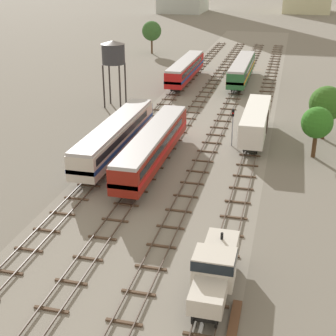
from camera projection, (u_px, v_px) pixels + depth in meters
ground_plane at (209, 113)px, 71.39m from camera, size 480.00×480.00×0.00m
ballast_bed at (209, 113)px, 71.39m from camera, size 18.75×176.00×0.01m
track_far_left at (162, 107)px, 73.88m from camera, size 2.40×126.00×0.29m
track_left at (194, 109)px, 72.78m from camera, size 2.40×126.00×0.29m
track_centre_left at (227, 111)px, 71.68m from camera, size 2.40×126.00×0.29m
track_centre at (261, 114)px, 70.58m from camera, size 2.40×126.00×0.29m
shunter_loco_centre_nearest at (215, 268)px, 32.28m from camera, size 2.74×8.46×3.10m
diesel_railcar_left_near at (153, 145)px, 51.93m from camera, size 2.96×20.50×3.80m
diesel_railcar_far_left_mid at (116, 135)px, 54.77m from camera, size 2.96×20.50×3.80m
freight_boxcar_centre_midfar at (256, 120)px, 60.22m from camera, size 2.87×14.00×3.60m
diesel_railcar_far_left_far at (186, 68)px, 87.81m from camera, size 2.96×20.50×3.80m
diesel_railcar_centre_left_farther at (242, 69)px, 87.48m from camera, size 2.96×20.50×3.80m
water_tower at (113, 53)px, 71.53m from camera, size 3.54×3.54×9.84m
signal_post_nearest at (233, 122)px, 57.73m from camera, size 0.28×0.47×4.67m
lineside_tree_0 at (152, 31)px, 113.76m from camera, size 4.50×4.50×7.46m
lineside_tree_1 at (327, 104)px, 59.50m from camera, size 4.27×4.27×6.66m
lineside_tree_2 at (317, 123)px, 54.08m from camera, size 3.52×3.52×5.83m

